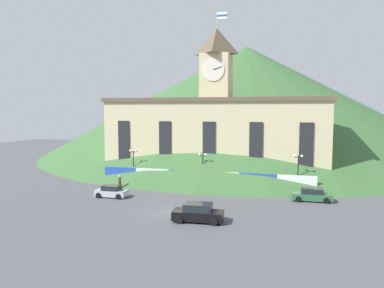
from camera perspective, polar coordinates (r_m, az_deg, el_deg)
ground_plane at (r=40.00m, az=-3.01°, el=-10.47°), size 160.00×160.00×0.00m
civic_building at (r=59.71m, az=3.68°, el=1.55°), size 34.80×10.40×25.86m
banner_fence at (r=52.16m, az=1.68°, el=-5.41°), size 30.16×0.12×2.34m
hillside_backdrop at (r=94.76m, az=8.23°, el=6.62°), size 97.80×97.80×26.27m
street_lamp_far_right at (r=56.58m, az=-8.94°, el=-2.18°), size 1.26×0.36×4.88m
street_lamp_far_left at (r=53.06m, az=1.63°, el=-2.76°), size 1.26×0.36×4.68m
street_lamp_center at (r=51.49m, az=15.88°, el=-3.04°), size 1.26×0.36×4.91m
car_black_suv at (r=36.89m, az=0.92°, el=-10.49°), size 5.04×2.67×1.80m
car_silver_hatch at (r=47.81m, az=-12.17°, el=-7.11°), size 3.95×2.10×1.50m
car_green_wagon at (r=47.02m, az=17.77°, el=-7.42°), size 4.69×2.33×1.55m
pedestrian at (r=52.78m, az=-10.96°, el=-5.59°), size 0.48×0.48×1.81m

